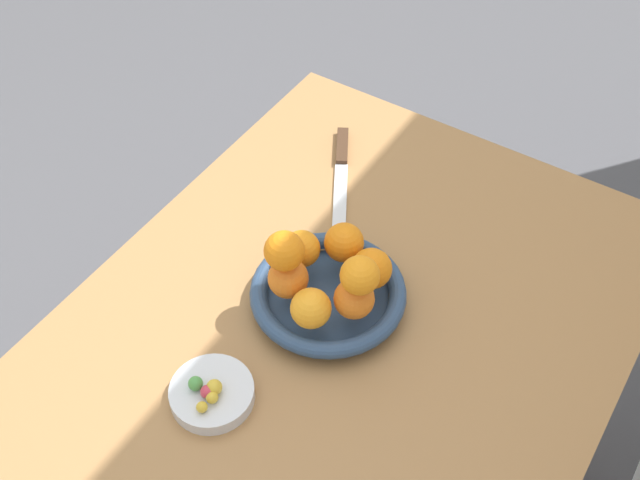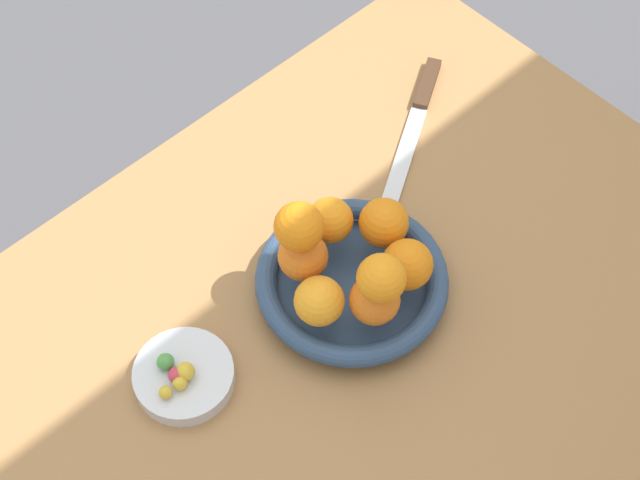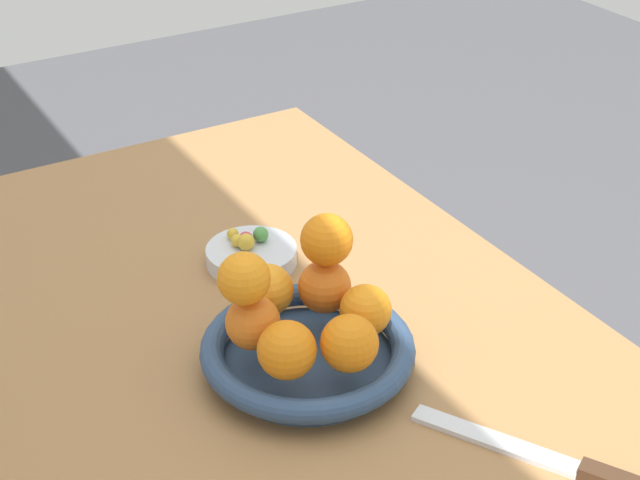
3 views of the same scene
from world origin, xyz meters
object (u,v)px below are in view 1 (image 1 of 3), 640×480
(orange_1, at_px, (288,278))
(orange_5, at_px, (344,242))
(candy_dish, at_px, (212,394))
(candy_ball_1, at_px, (196,384))
(orange_0, at_px, (302,249))
(candy_ball_2, at_px, (202,407))
(candy_ball_3, at_px, (207,392))
(knife, at_px, (341,171))
(orange_2, at_px, (311,308))
(candy_ball_4, at_px, (214,387))
(orange_3, at_px, (354,299))
(orange_6, at_px, (284,251))
(dining_table, at_px, (323,386))
(orange_4, at_px, (371,269))
(candy_ball_5, at_px, (212,397))
(fruit_bowl, at_px, (328,294))
(orange_7, at_px, (360,275))
(candy_ball_0, at_px, (209,395))

(orange_1, bearing_deg, orange_5, 162.90)
(candy_dish, height_order, candy_ball_1, candy_ball_1)
(orange_0, relative_size, candy_ball_2, 3.62)
(candy_ball_3, relative_size, knife, 0.08)
(orange_5, height_order, candy_ball_1, orange_5)
(orange_2, height_order, candy_ball_4, orange_2)
(orange_0, xyz_separation_m, orange_2, (0.09, 0.07, 0.00))
(orange_0, bearing_deg, orange_3, 71.10)
(orange_0, bearing_deg, candy_ball_1, -0.95)
(orange_0, xyz_separation_m, orange_6, (0.06, 0.01, 0.06))
(candy_dish, height_order, candy_ball_3, candy_ball_3)
(candy_ball_2, bearing_deg, knife, -169.03)
(dining_table, xyz_separation_m, candy_ball_3, (0.15, -0.08, 0.12))
(dining_table, bearing_deg, orange_4, 177.15)
(orange_3, distance_m, knife, 0.34)
(candy_ball_3, relative_size, candy_ball_5, 1.11)
(candy_dish, xyz_separation_m, orange_3, (-0.20, 0.10, 0.06))
(fruit_bowl, distance_m, orange_2, 0.08)
(orange_5, xyz_separation_m, knife, (-0.19, -0.12, -0.06))
(candy_ball_4, bearing_deg, dining_table, 150.87)
(candy_dish, height_order, orange_5, orange_5)
(orange_4, bearing_deg, candy_ball_1, -22.22)
(orange_3, bearing_deg, candy_ball_5, -21.97)
(orange_6, xyz_separation_m, candy_ball_5, (0.20, 0.01, -0.10))
(fruit_bowl, bearing_deg, candy_ball_2, -7.92)
(orange_3, bearing_deg, candy_ball_1, -29.16)
(dining_table, xyz_separation_m, orange_5, (-0.14, -0.05, 0.16))
(orange_4, relative_size, candy_ball_1, 2.99)
(orange_3, relative_size, candy_ball_4, 2.67)
(orange_1, xyz_separation_m, orange_6, (0.00, -0.00, 0.06))
(orange_6, height_order, orange_7, orange_6)
(orange_3, height_order, candy_ball_0, orange_3)
(orange_1, xyz_separation_m, orange_3, (-0.02, 0.10, -0.00))
(dining_table, xyz_separation_m, candy_ball_0, (0.16, -0.08, 0.12))
(dining_table, relative_size, candy_ball_5, 65.16)
(candy_ball_4, distance_m, knife, 0.49)
(orange_5, bearing_deg, candy_dish, -6.56)
(orange_2, height_order, orange_3, same)
(fruit_bowl, distance_m, orange_6, 0.12)
(dining_table, distance_m, candy_ball_4, 0.20)
(orange_1, relative_size, candy_ball_5, 3.52)
(fruit_bowl, xyz_separation_m, orange_1, (0.04, -0.04, 0.05))
(fruit_bowl, xyz_separation_m, orange_7, (0.02, 0.06, 0.10))
(orange_4, bearing_deg, candy_ball_5, -16.16)
(orange_3, distance_m, candy_ball_3, 0.24)
(fruit_bowl, relative_size, orange_2, 3.99)
(candy_ball_2, distance_m, candy_ball_5, 0.02)
(dining_table, bearing_deg, orange_6, -113.49)
(orange_2, distance_m, orange_4, 0.11)
(dining_table, relative_size, orange_4, 18.13)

